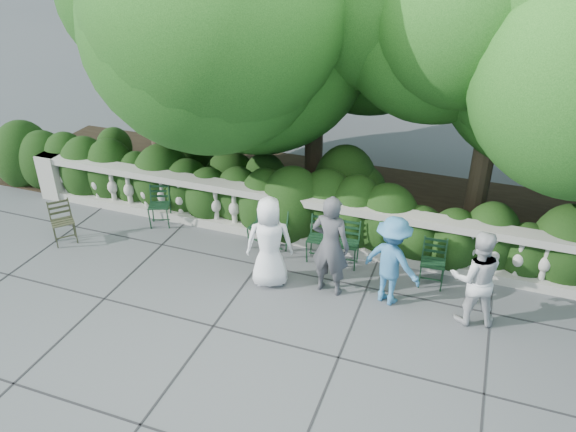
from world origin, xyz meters
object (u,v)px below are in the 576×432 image
(chair_e, at_px, (344,269))
(person_casual_man, at_px, (476,278))
(chair_a, at_px, (160,228))
(chair_d, at_px, (270,256))
(person_businessman, at_px, (269,242))
(chair_b, at_px, (258,251))
(chair_f, at_px, (429,290))
(person_woman_grey, at_px, (330,246))
(chair_weathered, at_px, (68,245))
(person_older_blue, at_px, (392,261))
(chair_c, at_px, (316,264))

(chair_e, bearing_deg, person_casual_man, -21.54)
(chair_a, height_order, chair_d, same)
(chair_a, relative_size, person_businessman, 0.52)
(chair_a, height_order, chair_b, same)
(person_businessman, relative_size, person_casual_man, 1.02)
(chair_f, bearing_deg, chair_d, 175.14)
(person_woman_grey, bearing_deg, chair_weathered, 9.90)
(chair_a, bearing_deg, person_woman_grey, -34.21)
(person_businessman, relative_size, person_older_blue, 1.05)
(chair_weathered, distance_m, person_businessman, 4.15)
(person_casual_man, height_order, person_older_blue, person_casual_man)
(chair_c, relative_size, chair_d, 1.00)
(chair_d, distance_m, chair_e, 1.40)
(person_businessman, relative_size, person_woman_grey, 0.91)
(chair_e, relative_size, person_businessman, 0.52)
(chair_e, xyz_separation_m, person_older_blue, (0.91, -0.61, 0.77))
(chair_b, bearing_deg, chair_a, -173.72)
(person_businessman, bearing_deg, chair_weathered, -18.38)
(chair_weathered, bearing_deg, chair_c, -35.06)
(chair_c, bearing_deg, person_businessman, -128.56)
(chair_b, height_order, chair_e, same)
(person_woman_grey, distance_m, person_older_blue, 1.00)
(chair_d, xyz_separation_m, person_casual_man, (3.58, -0.63, 0.79))
(chair_b, relative_size, chair_e, 1.00)
(person_casual_man, relative_size, person_older_blue, 1.03)
(chair_e, distance_m, person_woman_grey, 1.12)
(chair_weathered, bearing_deg, chair_a, -5.87)
(chair_a, relative_size, chair_d, 1.00)
(chair_e, distance_m, person_older_blue, 1.33)
(chair_b, xyz_separation_m, chair_f, (3.19, -0.14, 0.00))
(chair_a, xyz_separation_m, chair_d, (2.45, -0.18, 0.00))
(chair_b, bearing_deg, chair_d, -9.72)
(chair_d, distance_m, chair_weathered, 3.89)
(chair_a, distance_m, chair_e, 3.85)
(person_casual_man, bearing_deg, person_businessman, -10.98)
(chair_b, height_order, chair_d, same)
(person_older_blue, bearing_deg, chair_weathered, 25.25)
(chair_e, height_order, person_businessman, person_businessman)
(person_businessman, distance_m, person_older_blue, 2.01)
(chair_a, relative_size, person_woman_grey, 0.48)
(chair_d, xyz_separation_m, chair_weathered, (-3.76, -0.99, 0.00))
(person_businessman, bearing_deg, chair_e, -164.42)
(chair_b, relative_size, person_casual_man, 0.53)
(chair_b, distance_m, chair_f, 3.20)
(chair_weathered, relative_size, person_casual_man, 0.53)
(chair_c, height_order, chair_weathered, same)
(person_woman_grey, relative_size, person_casual_man, 1.12)
(chair_c, relative_size, person_businessman, 0.52)
(chair_d, distance_m, person_older_blue, 2.49)
(chair_a, height_order, chair_weathered, same)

